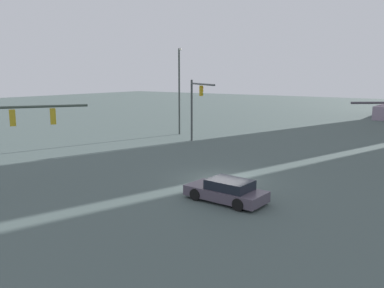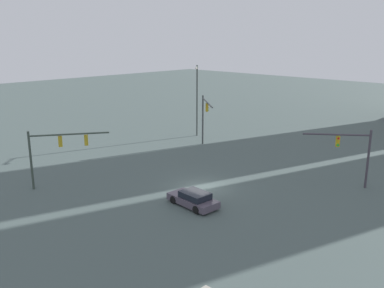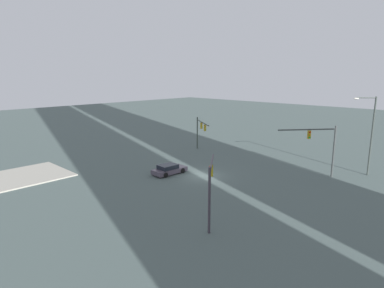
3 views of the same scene
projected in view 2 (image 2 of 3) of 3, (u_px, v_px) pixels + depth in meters
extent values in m
plane|color=#485855|center=(202.00, 188.00, 36.58)|extent=(197.85, 197.85, 0.00)
cylinder|color=#3D3741|center=(368.00, 159.00, 35.94)|extent=(0.21, 0.21, 5.26)
cylinder|color=#3D3741|center=(336.00, 135.00, 35.71)|extent=(4.63, 3.64, 0.16)
cube|color=#B09916|center=(338.00, 141.00, 35.84)|extent=(0.41, 0.40, 0.95)
cylinder|color=red|center=(338.00, 139.00, 35.61)|extent=(0.19, 0.17, 0.20)
cylinder|color=orange|center=(338.00, 142.00, 35.69)|extent=(0.19, 0.17, 0.20)
cylinder|color=green|center=(338.00, 145.00, 35.76)|extent=(0.19, 0.17, 0.20)
cylinder|color=#3E4343|center=(203.00, 120.00, 50.72)|extent=(0.21, 0.21, 6.14)
cylinder|color=#3E4343|center=(207.00, 103.00, 46.69)|extent=(5.50, 4.52, 0.16)
cube|color=#BE9518|center=(207.00, 107.00, 47.11)|extent=(0.41, 0.40, 0.95)
cylinder|color=red|center=(208.00, 105.00, 47.05)|extent=(0.19, 0.17, 0.20)
cylinder|color=orange|center=(208.00, 107.00, 47.13)|extent=(0.19, 0.17, 0.20)
cylinder|color=green|center=(208.00, 110.00, 47.20)|extent=(0.19, 0.17, 0.20)
cylinder|color=#37443B|center=(31.00, 161.00, 35.60)|extent=(0.20, 0.20, 5.22)
cylinder|color=#37443B|center=(70.00, 134.00, 35.77)|extent=(3.84, 5.76, 0.15)
cube|color=#B3971E|center=(60.00, 141.00, 35.74)|extent=(0.39, 0.41, 0.95)
cylinder|color=red|center=(60.00, 138.00, 35.82)|extent=(0.16, 0.20, 0.20)
cylinder|color=orange|center=(60.00, 141.00, 35.90)|extent=(0.16, 0.20, 0.20)
cylinder|color=green|center=(61.00, 144.00, 35.97)|extent=(0.16, 0.20, 0.20)
cube|color=#B3971E|center=(86.00, 140.00, 36.20)|extent=(0.39, 0.41, 0.95)
cylinder|color=red|center=(86.00, 136.00, 36.28)|extent=(0.16, 0.20, 0.20)
cylinder|color=orange|center=(86.00, 140.00, 36.36)|extent=(0.16, 0.20, 0.20)
cylinder|color=green|center=(86.00, 143.00, 36.43)|extent=(0.16, 0.20, 0.20)
cylinder|color=#3A423E|center=(197.00, 101.00, 54.79)|extent=(0.20, 0.20, 9.46)
cylinder|color=#3A423E|center=(197.00, 67.00, 52.56)|extent=(1.53, 1.77, 0.12)
ellipsoid|color=silver|center=(196.00, 68.00, 51.52)|extent=(0.62, 0.65, 0.20)
cube|color=#4E4654|center=(193.00, 200.00, 32.60)|extent=(4.41, 2.11, 0.55)
cube|color=black|center=(195.00, 195.00, 32.28)|extent=(2.33, 1.77, 0.50)
cylinder|color=black|center=(174.00, 200.00, 33.01)|extent=(0.65, 0.26, 0.64)
cylinder|color=black|center=(190.00, 194.00, 34.16)|extent=(0.65, 0.26, 0.64)
cylinder|color=black|center=(196.00, 210.00, 31.10)|extent=(0.65, 0.26, 0.64)
cylinder|color=black|center=(213.00, 204.00, 32.25)|extent=(0.65, 0.26, 0.64)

